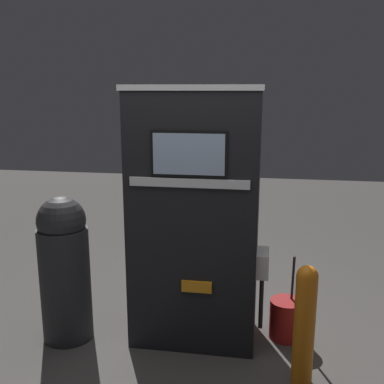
{
  "coord_description": "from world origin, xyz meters",
  "views": [
    {
      "loc": [
        0.52,
        -2.99,
        1.96
      ],
      "look_at": [
        0.0,
        0.13,
        1.23
      ],
      "focal_mm": 42.0,
      "sensor_mm": 36.0,
      "label": 1
    }
  ],
  "objects_px": {
    "gas_pump": "(195,218)",
    "safety_bollard": "(304,322)",
    "squeegee_bucket": "(286,319)",
    "trash_bin": "(64,267)"
  },
  "relations": [
    {
      "from": "gas_pump",
      "to": "safety_bollard",
      "type": "relative_size",
      "value": 2.34
    },
    {
      "from": "safety_bollard",
      "to": "squeegee_bucket",
      "type": "height_order",
      "value": "safety_bollard"
    },
    {
      "from": "safety_bollard",
      "to": "gas_pump",
      "type": "bearing_deg",
      "value": 150.1
    },
    {
      "from": "gas_pump",
      "to": "safety_bollard",
      "type": "xyz_separation_m",
      "value": [
        0.81,
        -0.47,
        -0.55
      ]
    },
    {
      "from": "gas_pump",
      "to": "trash_bin",
      "type": "xyz_separation_m",
      "value": [
        -1.01,
        -0.18,
        -0.4
      ]
    },
    {
      "from": "safety_bollard",
      "to": "trash_bin",
      "type": "distance_m",
      "value": 1.85
    },
    {
      "from": "trash_bin",
      "to": "squeegee_bucket",
      "type": "relative_size",
      "value": 1.63
    },
    {
      "from": "safety_bollard",
      "to": "squeegee_bucket",
      "type": "xyz_separation_m",
      "value": [
        -0.09,
        0.56,
        -0.29
      ]
    },
    {
      "from": "gas_pump",
      "to": "trash_bin",
      "type": "bearing_deg",
      "value": -170.08
    },
    {
      "from": "trash_bin",
      "to": "squeegee_bucket",
      "type": "xyz_separation_m",
      "value": [
        1.73,
        0.27,
        -0.43
      ]
    }
  ]
}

